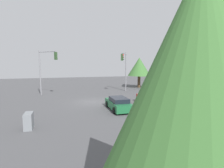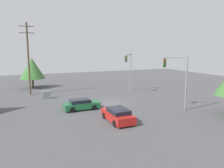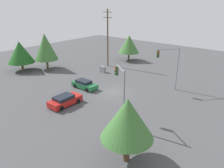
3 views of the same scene
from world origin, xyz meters
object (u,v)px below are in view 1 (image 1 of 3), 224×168
Objects in this scene: sedan_red at (156,96)px; electrical_cabinet at (29,121)px; traffic_signal_main at (124,65)px; traffic_signal_cross at (46,65)px; sedan_green at (118,104)px.

sedan_red is 3.86× the size of electrical_cabinet.
sedan_red is 0.68× the size of traffic_signal_main.
sedan_red is at bearing 111.72° from electrical_cabinet.
traffic_signal_main is 0.99× the size of traffic_signal_cross.
electrical_cabinet is (3.14, -7.83, -0.06)m from sedan_green.
traffic_signal_main is at bearing 66.60° from sedan_green.
traffic_signal_cross reaches higher than sedan_red.
traffic_signal_cross is 14.04m from electrical_cabinet.
traffic_signal_main is 12.04m from traffic_signal_cross.
traffic_signal_main is 18.82m from electrical_cabinet.
electrical_cabinet is at bearing -48.74° from traffic_signal_cross.
sedan_red is at bearing 11.04° from traffic_signal_cross.
traffic_signal_main is at bearing 137.81° from electrical_cabinet.
traffic_signal_main is (-8.28, -1.11, 3.72)m from sedan_red.
sedan_green is 3.70× the size of electrical_cabinet.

